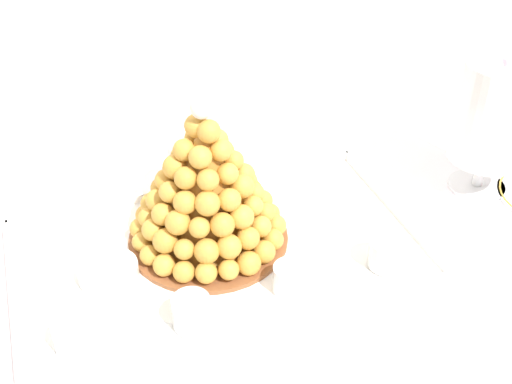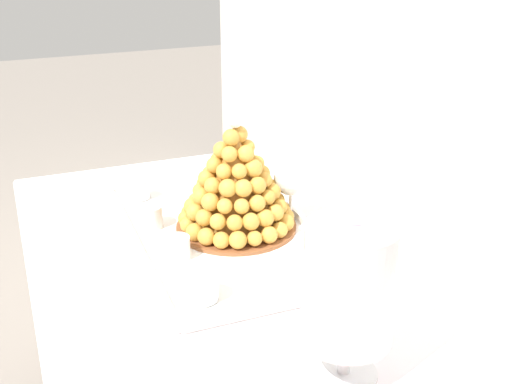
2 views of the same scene
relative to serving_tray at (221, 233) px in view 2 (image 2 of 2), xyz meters
name	(u,v)px [view 2 (image 2 of 2)]	position (x,y,z in m)	size (l,w,h in m)	color
buffet_table	(245,312)	(0.14, 0.00, -0.13)	(1.33, 0.85, 0.73)	brown
serving_tray	(221,233)	(0.00, 0.00, 0.00)	(0.68, 0.39, 0.02)	white
croquembouche	(236,185)	(-0.01, 0.04, 0.11)	(0.28, 0.28, 0.27)	brown
dessert_cup_left	(140,189)	(-0.26, -0.13, 0.03)	(0.05, 0.05, 0.05)	silver
dessert_cup_mid_left	(150,217)	(-0.09, -0.14, 0.03)	(0.06, 0.06, 0.05)	silver
dessert_cup_centre	(177,248)	(0.08, -0.12, 0.02)	(0.06, 0.06, 0.05)	silver
dessert_cup_mid_right	(201,288)	(0.25, -0.12, 0.03)	(0.06, 0.06, 0.05)	silver
creme_brulee_ramekin	(197,196)	(-0.19, 0.00, 0.02)	(0.10, 0.10, 0.02)	white
macaron_goblet	(349,286)	(0.53, 0.02, 0.16)	(0.14, 0.14, 0.27)	white
wine_glass	(291,180)	(0.00, 0.17, 0.11)	(0.08, 0.08, 0.15)	silver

